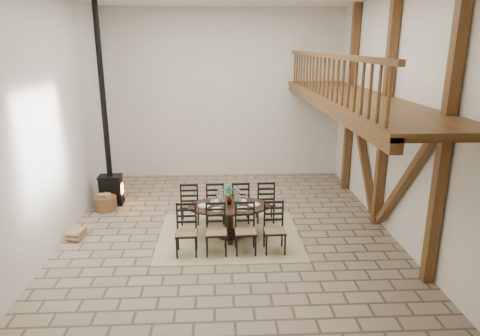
{
  "coord_description": "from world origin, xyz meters",
  "views": [
    {
      "loc": [
        -0.2,
        -8.94,
        3.97
      ],
      "look_at": [
        0.27,
        0.4,
        1.25
      ],
      "focal_mm": 32.0,
      "sensor_mm": 36.0,
      "label": 1
    }
  ],
  "objects_px": {
    "dining_table": "(229,221)",
    "log_stack": "(76,234)",
    "wood_stove": "(109,161)",
    "log_basket": "(106,203)"
  },
  "relations": [
    {
      "from": "dining_table",
      "to": "wood_stove",
      "type": "xyz_separation_m",
      "value": [
        -2.97,
        2.11,
        0.79
      ]
    },
    {
      "from": "dining_table",
      "to": "log_basket",
      "type": "distance_m",
      "value": 3.46
    },
    {
      "from": "wood_stove",
      "to": "log_basket",
      "type": "relative_size",
      "value": 9.36
    },
    {
      "from": "log_basket",
      "to": "log_stack",
      "type": "bearing_deg",
      "value": -97.77
    },
    {
      "from": "log_stack",
      "to": "log_basket",
      "type": "bearing_deg",
      "value": 82.23
    },
    {
      "from": "dining_table",
      "to": "log_stack",
      "type": "bearing_deg",
      "value": 177.86
    },
    {
      "from": "log_basket",
      "to": "log_stack",
      "type": "relative_size",
      "value": 1.18
    },
    {
      "from": "wood_stove",
      "to": "log_stack",
      "type": "xyz_separation_m",
      "value": [
        -0.27,
        -2.05,
        -1.05
      ]
    },
    {
      "from": "dining_table",
      "to": "wood_stove",
      "type": "distance_m",
      "value": 3.73
    },
    {
      "from": "dining_table",
      "to": "wood_stove",
      "type": "height_order",
      "value": "wood_stove"
    }
  ]
}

